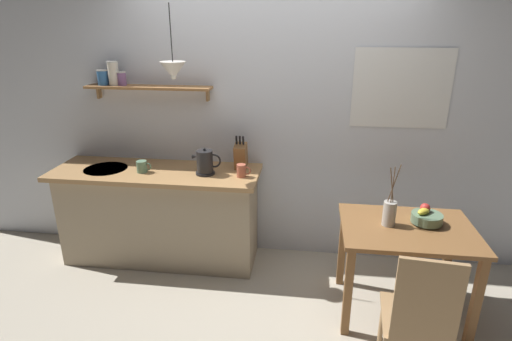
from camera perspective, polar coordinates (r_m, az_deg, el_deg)
ground_plane at (r=3.66m, az=1.08°, el=-15.55°), size 14.00×14.00×0.00m
back_wall at (r=3.69m, az=5.55°, el=7.77°), size 6.80×0.11×2.70m
kitchen_counter at (r=3.91m, az=-13.13°, el=-5.92°), size 1.83×0.63×0.89m
wall_shelf at (r=3.81m, az=-16.72°, el=11.61°), size 1.11×0.20×0.34m
dining_table at (r=3.25m, az=20.08°, el=-9.26°), size 0.95×0.71×0.73m
dining_chair_near at (r=2.69m, az=21.70°, el=-18.41°), size 0.44×0.48×0.97m
fruit_bowl at (r=3.27m, az=22.53°, el=-5.93°), size 0.22×0.22×0.14m
twig_vase at (r=3.14m, az=18.00°, el=-5.57°), size 0.09×0.09×0.47m
electric_kettle at (r=3.52m, az=-7.05°, el=1.10°), size 0.25×0.16×0.23m
knife_block at (r=3.62m, az=-2.13°, el=2.07°), size 0.10×0.18×0.31m
coffee_mug_by_sink at (r=3.69m, az=-15.50°, el=0.52°), size 0.13×0.09×0.10m
coffee_mug_spare at (r=3.45m, az=-1.99°, el=-0.02°), size 0.12×0.08×0.11m
pendant_lamp at (r=3.33m, az=-11.40°, el=13.47°), size 0.20×0.20×0.55m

